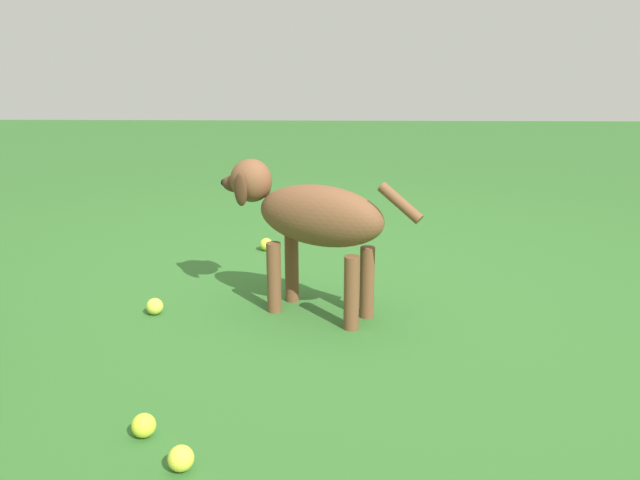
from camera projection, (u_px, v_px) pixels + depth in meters
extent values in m
plane|color=#2D6026|center=(321.00, 301.00, 2.71)|extent=(14.00, 14.00, 0.00)
ellipsoid|color=brown|center=(320.00, 216.00, 2.47)|extent=(0.43, 0.56, 0.23)
cylinder|color=brown|center=(274.00, 277.00, 2.57)|extent=(0.06, 0.06, 0.28)
cylinder|color=brown|center=(292.00, 268.00, 2.68)|extent=(0.06, 0.06, 0.28)
cylinder|color=brown|center=(351.00, 293.00, 2.41)|extent=(0.06, 0.06, 0.28)
cylinder|color=brown|center=(367.00, 282.00, 2.52)|extent=(0.06, 0.06, 0.28)
ellipsoid|color=brown|center=(251.00, 180.00, 2.59)|extent=(0.22, 0.23, 0.17)
ellipsoid|color=#472B19|center=(236.00, 184.00, 2.63)|extent=(0.13, 0.14, 0.07)
sphere|color=black|center=(224.00, 182.00, 2.66)|extent=(0.03, 0.03, 0.03)
ellipsoid|color=#472B19|center=(241.00, 190.00, 2.52)|extent=(0.06, 0.07, 0.13)
ellipsoid|color=#472B19|center=(265.00, 182.00, 2.66)|extent=(0.06, 0.07, 0.13)
cylinder|color=brown|center=(400.00, 203.00, 2.29)|extent=(0.12, 0.17, 0.14)
sphere|color=#C7D541|center=(155.00, 306.00, 2.57)|extent=(0.07, 0.07, 0.07)
sphere|color=#C8D631|center=(144.00, 425.00, 1.76)|extent=(0.07, 0.07, 0.07)
sphere|color=#CFD23B|center=(181.00, 458.00, 1.62)|extent=(0.07, 0.07, 0.07)
sphere|color=#C3DB34|center=(266.00, 244.00, 3.38)|extent=(0.07, 0.07, 0.07)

